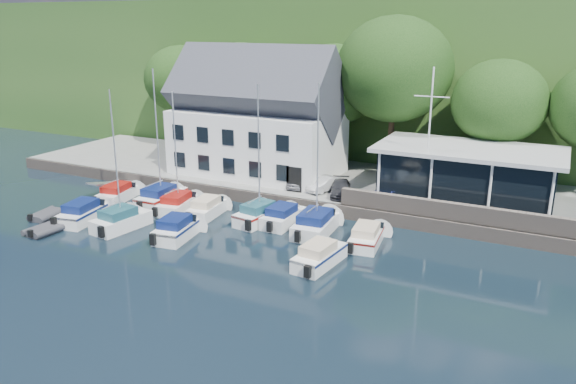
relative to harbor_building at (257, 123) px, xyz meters
The scene contains 33 objects.
ground 18.70m from the harbor_building, 67.01° to the right, with size 180.00×180.00×0.00m, color black.
quay 8.57m from the harbor_building, ahead, with size 60.00×13.00×1.00m, color gray.
quay_face 10.14m from the harbor_building, 38.16° to the right, with size 60.00×0.30×1.00m, color #6E6258.
hillside 46.11m from the harbor_building, 81.25° to the left, with size 160.00×75.00×16.00m, color #264C1C.
field_patch 56.60m from the harbor_building, 74.34° to the left, with size 50.00×30.00×0.30m, color #4F592C.
harbor_building is the anchor object (origin of this frame).
club_pavilion 18.15m from the harbor_building, ahead, with size 13.20×7.20×4.10m, color black, non-canonical shape.
seawall 20.03m from the harbor_building, 15.03° to the right, with size 18.00×0.50×1.20m, color #6E6258.
gangway 13.23m from the harbor_building, 141.71° to the right, with size 1.20×6.00×1.40m, color silver, non-canonical shape.
car_silver 7.03m from the harbor_building, 25.68° to the right, with size 1.36×3.39×1.15m, color #B9B8BE.
car_white 8.89m from the harbor_building, 19.54° to the right, with size 1.18×3.38×1.11m, color silver.
car_dgrey 10.39m from the harbor_building, 19.51° to the right, with size 1.54×3.78×1.10m, color #2A2B2F.
car_blue 13.68m from the harbor_building, 13.07° to the right, with size 1.41×3.56×1.22m, color #333E9C.
flagpole 15.98m from the harbor_building, 12.30° to the right, with size 2.39×0.20×9.97m, color white, non-canonical shape.
tree_0 13.61m from the harbor_building, 154.61° to the left, with size 7.71×7.71×10.54m, color black, non-canonical shape.
tree_1 6.70m from the harbor_building, 132.92° to the left, with size 8.04×8.04×10.98m, color black, non-canonical shape.
tree_2 7.36m from the harbor_building, 46.77° to the left, with size 8.07×8.07×11.02m, color black, non-canonical shape.
tree_3 11.83m from the harbor_building, 24.17° to the left, with size 9.83×9.83×13.43m, color black, non-canonical shape.
tree_4 19.72m from the harbor_building, 13.89° to the left, with size 7.43×7.43×10.15m, color black, non-canonical shape.
boat_r1_0 12.19m from the harbor_building, 129.50° to the right, with size 1.92×6.08×8.22m, color white, non-canonical shape.
boat_r1_1 9.67m from the harbor_building, 112.79° to the right, with size 2.20×6.46×9.61m, color white, non-canonical shape.
boat_r1_2 9.62m from the harbor_building, 100.13° to the right, with size 1.94×6.11×8.50m, color white, non-canonical shape.
boat_r1_3 10.47m from the harbor_building, 84.13° to the right, with size 1.79×5.84×1.39m, color white, non-canonical shape.
boat_r1_4 10.35m from the harbor_building, 60.08° to the right, with size 1.93×6.03×9.40m, color white, non-canonical shape.
boat_r1_5 11.93m from the harbor_building, 51.40° to the right, with size 1.99×5.62×1.46m, color white, non-canonical shape.
boat_r1_6 13.16m from the harbor_building, 42.98° to the right, with size 2.32×6.93×9.56m, color white, non-canonical shape.
boat_r1_7 17.05m from the harbor_building, 35.14° to the right, with size 1.88×6.04×1.36m, color white, non-canonical shape.
boat_r2_0 16.34m from the harbor_building, 113.91° to the right, with size 2.02×6.35×1.54m, color white, non-canonical shape.
boat_r2_1 14.70m from the harbor_building, 101.10° to the right, with size 2.09×5.94×9.61m, color white, non-canonical shape.
boat_r2_2 14.88m from the harbor_building, 83.03° to the right, with size 2.02×5.61×1.54m, color white, non-canonical shape.
boat_r2_4 18.86m from the harbor_building, 49.19° to the right, with size 1.85×5.89×1.47m, color white, non-canonical shape.
dinghy_0 18.51m from the harbor_building, 121.75° to the right, with size 1.63×2.72×0.64m, color #343539, non-canonical shape.
dinghy_1 19.32m from the harbor_building, 111.74° to the right, with size 1.71×2.85×0.67m, color #343539, non-canonical shape.
Camera 1 is at (16.92, -25.61, 13.95)m, focal length 35.00 mm.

